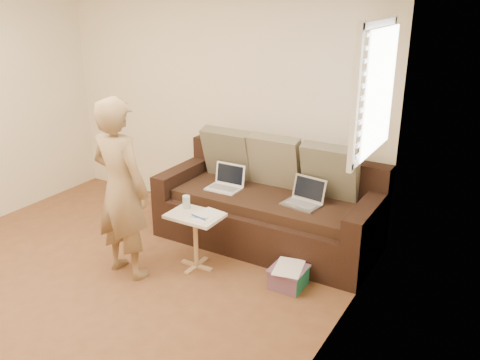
# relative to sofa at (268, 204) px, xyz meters

# --- Properties ---
(floor) EXTENTS (4.50, 4.50, 0.00)m
(floor) POSITION_rel_sofa_xyz_m (-0.90, -1.77, -0.42)
(floor) COLOR brown
(floor) RESTS_ON ground
(wall_back) EXTENTS (4.00, 0.00, 4.00)m
(wall_back) POSITION_rel_sofa_xyz_m (-0.90, 0.48, 0.87)
(wall_back) COLOR beige
(wall_back) RESTS_ON ground
(wall_right) EXTENTS (0.00, 4.50, 4.50)m
(wall_right) POSITION_rel_sofa_xyz_m (1.10, -1.77, 0.87)
(wall_right) COLOR beige
(wall_right) RESTS_ON ground
(window_blinds) EXTENTS (0.12, 0.88, 1.08)m
(window_blinds) POSITION_rel_sofa_xyz_m (1.05, -0.27, 1.28)
(window_blinds) COLOR white
(window_blinds) RESTS_ON wall_right
(sofa) EXTENTS (2.20, 0.95, 0.85)m
(sofa) POSITION_rel_sofa_xyz_m (0.00, 0.00, 0.00)
(sofa) COLOR black
(sofa) RESTS_ON ground
(pillow_left) EXTENTS (0.55, 0.29, 0.57)m
(pillow_left) POSITION_rel_sofa_xyz_m (-0.60, 0.23, 0.37)
(pillow_left) COLOR brown
(pillow_left) RESTS_ON sofa
(pillow_mid) EXTENTS (0.55, 0.27, 0.57)m
(pillow_mid) POSITION_rel_sofa_xyz_m (-0.05, 0.25, 0.37)
(pillow_mid) COLOR #636047
(pillow_mid) RESTS_ON sofa
(pillow_right) EXTENTS (0.55, 0.28, 0.57)m
(pillow_right) POSITION_rel_sofa_xyz_m (0.55, 0.23, 0.37)
(pillow_right) COLOR brown
(pillow_right) RESTS_ON sofa
(laptop_silver) EXTENTS (0.38, 0.30, 0.23)m
(laptop_silver) POSITION_rel_sofa_xyz_m (0.39, -0.08, 0.10)
(laptop_silver) COLOR #B7BABC
(laptop_silver) RESTS_ON sofa
(laptop_white) EXTENTS (0.34, 0.25, 0.24)m
(laptop_white) POSITION_rel_sofa_xyz_m (-0.46, -0.10, 0.10)
(laptop_white) COLOR white
(laptop_white) RESTS_ON sofa
(person) EXTENTS (0.63, 0.45, 1.63)m
(person) POSITION_rel_sofa_xyz_m (-0.83, -1.17, 0.39)
(person) COLOR olive
(person) RESTS_ON ground
(side_table) EXTENTS (0.49, 0.34, 0.54)m
(side_table) POSITION_rel_sofa_xyz_m (-0.34, -0.78, -0.16)
(side_table) COLOR silver
(side_table) RESTS_ON ground
(drinking_glass) EXTENTS (0.07, 0.07, 0.12)m
(drinking_glass) POSITION_rel_sofa_xyz_m (-0.48, -0.70, 0.17)
(drinking_glass) COLOR silver
(drinking_glass) RESTS_ON side_table
(scissors) EXTENTS (0.19, 0.11, 0.02)m
(scissors) POSITION_rel_sofa_xyz_m (-0.26, -0.83, 0.12)
(scissors) COLOR silver
(scissors) RESTS_ON side_table
(paper_on_table) EXTENTS (0.25, 0.33, 0.00)m
(paper_on_table) POSITION_rel_sofa_xyz_m (-0.24, -0.74, 0.11)
(paper_on_table) COLOR white
(paper_on_table) RESTS_ON side_table
(striped_box) EXTENTS (0.30, 0.30, 0.19)m
(striped_box) POSITION_rel_sofa_xyz_m (0.55, -0.65, -0.33)
(striped_box) COLOR #B81B6A
(striped_box) RESTS_ON ground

